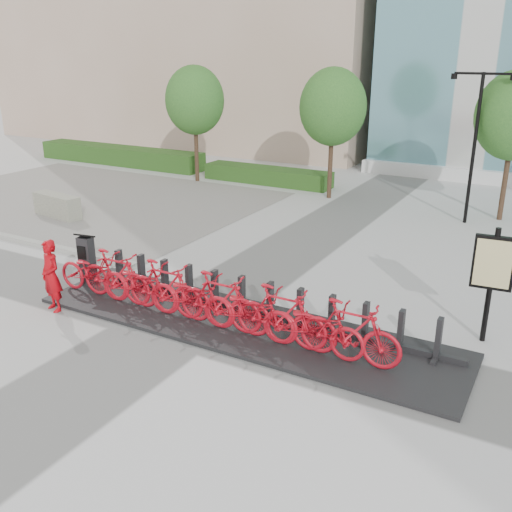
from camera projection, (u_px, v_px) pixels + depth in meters
The scene contains 23 objects.
ground at pixel (184, 319), 12.68m from camera, with size 120.00×120.00×0.00m, color silver.
gravel_patch at pixel (86, 199), 23.03m from camera, with size 14.00×14.00×0.00m, color #625F5B.
hedge_a at pixel (120, 155), 30.06m from camera, with size 10.00×1.40×0.90m, color #1F4816.
hedge_b at pixel (267, 175), 25.69m from camera, with size 6.00×1.20×0.70m, color #1F4816.
tree_0 at pixel (195, 100), 25.00m from camera, with size 2.60×2.60×5.10m.
tree_1 at pixel (333, 107), 22.00m from camera, with size 2.60×2.60×5.10m.
streetlamp at pixel (476, 131), 18.79m from camera, with size 2.00×0.20×5.00m.
dock_pad at pixel (241, 325), 12.31m from camera, with size 9.60×2.40×0.08m, color black.
dock_rail_posts at pixel (254, 298), 12.51m from camera, with size 8.02×0.50×0.85m, color black, non-canonical shape.
bike_0 at pixel (93, 273), 13.62m from camera, with size 0.72×2.08×1.09m, color red.
bike_1 at pixel (116, 276), 13.27m from camera, with size 0.57×2.02×1.21m, color red.
bike_2 at pixel (140, 284), 12.96m from camera, with size 0.72×2.08×1.09m, color red.
bike_3 at pixel (165, 288), 12.61m from camera, with size 0.57×2.02×1.21m, color red.
bike_4 at pixel (192, 297), 12.29m from camera, with size 0.72×2.08×1.09m, color red.
bike_5 at pixel (220, 301), 11.94m from camera, with size 0.57×2.02×1.21m, color red.
bike_6 at pixel (250, 311), 11.63m from camera, with size 0.72×2.08×1.09m, color red.
bike_7 at pixel (281, 315), 11.28m from camera, with size 0.57×2.02×1.21m, color red.
bike_8 at pixel (314, 326), 10.96m from camera, with size 0.72×2.08×1.09m, color red.
bike_9 at pixel (350, 332), 10.61m from camera, with size 0.57×2.02×1.21m, color red.
kiosk at pixel (87, 259), 14.29m from camera, with size 0.45×0.40×1.32m.
worker_red at pixel (51, 276), 12.86m from camera, with size 0.61×0.40×1.68m, color #B0040D.
jersey_barrier at pixel (57, 206), 20.44m from camera, with size 2.09×0.57×0.81m, color #A3A48C.
map_sign at pixel (493, 268), 11.20m from camera, with size 0.80×0.19×2.42m.
Camera 1 is at (7.02, -9.19, 5.61)m, focal length 40.00 mm.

